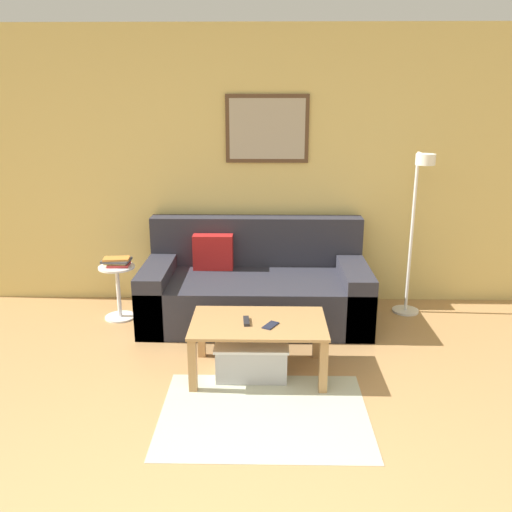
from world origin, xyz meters
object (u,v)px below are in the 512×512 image
at_px(remote_control, 246,321).
at_px(cell_phone, 271,325).
at_px(couch, 255,288).
at_px(side_table, 118,287).
at_px(coffee_table, 258,331).
at_px(book_stack, 117,261).
at_px(floor_lamp, 417,218).
at_px(storage_bin, 252,357).

distance_m(remote_control, cell_phone, 0.18).
xyz_separation_m(couch, side_table, (-1.23, -0.04, 0.01)).
xyz_separation_m(coffee_table, book_stack, (-1.27, 1.02, 0.20)).
bearing_deg(floor_lamp, storage_bin, -142.39).
xyz_separation_m(couch, storage_bin, (-0.00, -1.04, -0.15)).
relative_size(couch, storage_bin, 3.76).
distance_m(couch, side_table, 1.23).
bearing_deg(couch, remote_control, -92.23).
bearing_deg(coffee_table, side_table, 141.83).
bearing_deg(coffee_table, book_stack, 141.29).
bearing_deg(side_table, storage_bin, -39.36).
bearing_deg(couch, floor_lamp, 1.64).
relative_size(coffee_table, floor_lamp, 0.65).
bearing_deg(remote_control, storage_bin, 7.67).
xyz_separation_m(floor_lamp, side_table, (-2.63, -0.08, -0.63)).
relative_size(couch, remote_control, 13.06).
relative_size(storage_bin, side_table, 1.06).
height_order(storage_bin, side_table, side_table).
distance_m(coffee_table, remote_control, 0.12).
xyz_separation_m(storage_bin, cell_phone, (0.13, -0.07, 0.27)).
distance_m(book_stack, remote_control, 1.57).
xyz_separation_m(side_table, cell_phone, (1.36, -1.07, 0.11)).
xyz_separation_m(coffee_table, floor_lamp, (1.36, 1.08, 0.59)).
height_order(couch, book_stack, couch).
bearing_deg(side_table, cell_phone, -38.25).
distance_m(couch, remote_control, 1.06).
relative_size(coffee_table, remote_control, 6.38).
distance_m(coffee_table, cell_phone, 0.13).
xyz_separation_m(couch, remote_control, (-0.04, -1.05, 0.13)).
relative_size(couch, coffee_table, 2.05).
height_order(coffee_table, book_stack, book_stack).
relative_size(side_table, remote_control, 3.27).
bearing_deg(couch, side_table, -178.24).
height_order(remote_control, cell_phone, remote_control).
height_order(storage_bin, remote_control, remote_control).
distance_m(couch, cell_phone, 1.12).
xyz_separation_m(coffee_table, storage_bin, (-0.05, -0.00, -0.20)).
distance_m(book_stack, cell_phone, 1.74).
relative_size(couch, book_stack, 7.93).
bearing_deg(floor_lamp, coffee_table, -141.56).
distance_m(coffee_table, book_stack, 1.64).
relative_size(floor_lamp, remote_control, 9.87).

